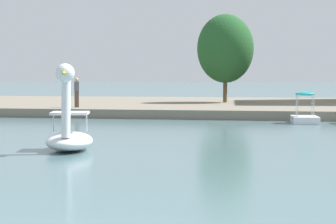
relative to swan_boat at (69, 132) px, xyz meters
name	(u,v)px	position (x,y,z in m)	size (l,w,h in m)	color
shore_bank_far	(242,106)	(3.82, 25.27, -0.32)	(129.35, 21.81, 0.51)	slate
swan_boat	(69,132)	(0.00, 0.00, 0.00)	(1.95, 2.73, 2.69)	white
pedal_boat_teal	(305,115)	(7.67, 13.05, -0.17)	(1.40, 2.18, 1.56)	white
tree_broadleaf_behind_dock	(225,49)	(2.63, 25.07, 3.73)	(4.74, 4.58, 6.22)	brown
person_on_path	(77,92)	(-5.37, 16.37, 0.86)	(0.32, 0.31, 1.75)	#47382D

